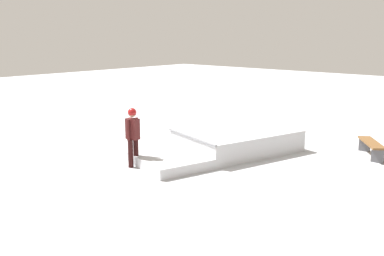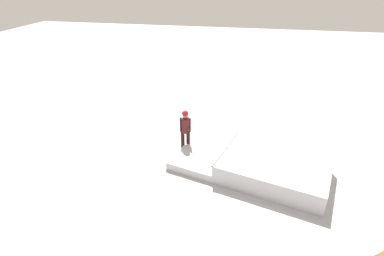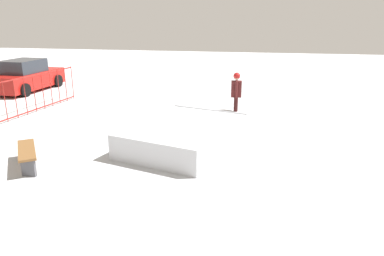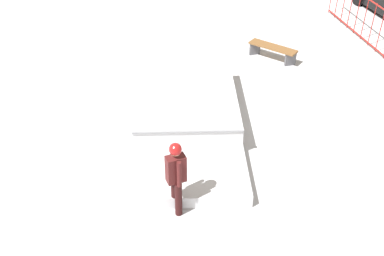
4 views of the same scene
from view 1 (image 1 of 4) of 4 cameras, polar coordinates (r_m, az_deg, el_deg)
ground_plane at (r=14.47m, az=4.98°, el=-2.83°), size 60.00×60.00×0.00m
skate_ramp at (r=13.98m, az=4.45°, el=-2.03°), size 5.89×3.92×0.74m
skater at (r=12.45m, az=-7.87°, el=-0.62°), size 0.44×0.40×1.73m
skateboard at (r=12.80m, az=-4.94°, el=-4.51°), size 0.36×0.82×0.09m
park_bench at (r=14.60m, az=22.67°, el=-2.17°), size 1.52×1.28×0.48m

